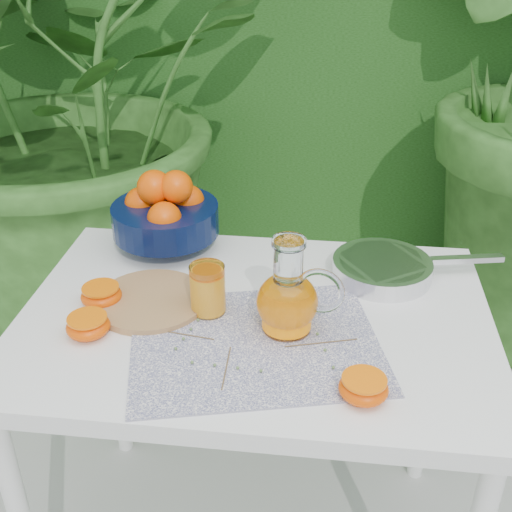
# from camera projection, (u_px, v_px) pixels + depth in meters

# --- Properties ---
(potted_plant_left) EXTENTS (2.64, 2.64, 1.87)m
(potted_plant_left) POSITION_uv_depth(u_px,v_px,m) (70.00, 86.00, 2.29)
(potted_plant_left) COLOR #294F1B
(potted_plant_left) RESTS_ON ground
(white_table) EXTENTS (1.00, 0.70, 0.75)m
(white_table) POSITION_uv_depth(u_px,v_px,m) (255.00, 345.00, 1.40)
(white_table) COLOR white
(white_table) RESTS_ON ground
(placemat) EXTENTS (0.56, 0.48, 0.00)m
(placemat) POSITION_uv_depth(u_px,v_px,m) (255.00, 343.00, 1.27)
(placemat) COLOR #0D124A
(placemat) RESTS_ON white_table
(cutting_board) EXTENTS (0.30, 0.30, 0.02)m
(cutting_board) POSITION_uv_depth(u_px,v_px,m) (151.00, 301.00, 1.39)
(cutting_board) COLOR #9F7247
(cutting_board) RESTS_ON white_table
(fruit_bowl) EXTENTS (0.32, 0.32, 0.21)m
(fruit_bowl) POSITION_uv_depth(u_px,v_px,m) (165.00, 212.00, 1.58)
(fruit_bowl) COLOR black
(fruit_bowl) RESTS_ON white_table
(juice_pitcher) EXTENTS (0.19, 0.15, 0.21)m
(juice_pitcher) POSITION_uv_depth(u_px,v_px,m) (288.00, 299.00, 1.28)
(juice_pitcher) COLOR white
(juice_pitcher) RESTS_ON white_table
(juice_tumbler) EXTENTS (0.07, 0.07, 0.11)m
(juice_tumbler) POSITION_uv_depth(u_px,v_px,m) (208.00, 290.00, 1.34)
(juice_tumbler) COLOR white
(juice_tumbler) RESTS_ON white_table
(saute_pan) EXTENTS (0.42, 0.27, 0.04)m
(saute_pan) POSITION_uv_depth(u_px,v_px,m) (384.00, 268.00, 1.49)
(saute_pan) COLOR silver
(saute_pan) RESTS_ON white_table
(orange_halves) EXTENTS (0.65, 0.33, 0.04)m
(orange_halves) POSITION_uv_depth(u_px,v_px,m) (174.00, 333.00, 1.27)
(orange_halves) COLOR #E54302
(orange_halves) RESTS_ON white_table
(thyme_sprigs) EXTENTS (0.40, 0.24, 0.01)m
(thyme_sprigs) POSITION_uv_depth(u_px,v_px,m) (248.00, 347.00, 1.25)
(thyme_sprigs) COLOR brown
(thyme_sprigs) RESTS_ON white_table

